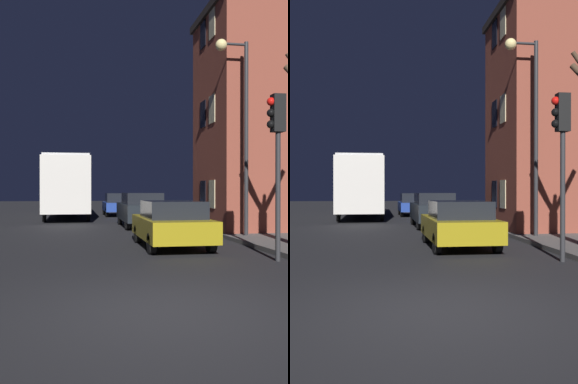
% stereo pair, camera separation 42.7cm
% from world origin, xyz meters
% --- Properties ---
extents(ground_plane, '(120.00, 120.00, 0.00)m').
position_xyz_m(ground_plane, '(0.00, 0.00, 0.00)').
color(ground_plane, black).
extents(brick_building, '(3.60, 4.58, 8.95)m').
position_xyz_m(brick_building, '(5.71, 10.75, 4.63)').
color(brick_building, brown).
rests_on(brick_building, sidewalk).
extents(streetlamp, '(1.17, 0.40, 6.70)m').
position_xyz_m(streetlamp, '(4.24, 8.03, 4.57)').
color(streetlamp, '#28282B').
rests_on(streetlamp, sidewalk).
extents(traffic_light, '(0.43, 0.24, 3.99)m').
position_xyz_m(traffic_light, '(3.46, 3.65, 2.87)').
color(traffic_light, '#28282B').
rests_on(traffic_light, ground).
extents(bus, '(2.54, 10.39, 3.58)m').
position_xyz_m(bus, '(-1.72, 20.90, 2.13)').
color(bus, beige).
rests_on(bus, ground).
extents(car_near_lane, '(1.82, 3.84, 1.38)m').
position_xyz_m(car_near_lane, '(1.53, 6.41, 0.72)').
color(car_near_lane, olive).
rests_on(car_near_lane, ground).
extents(car_mid_lane, '(1.80, 4.50, 1.57)m').
position_xyz_m(car_mid_lane, '(1.72, 13.41, 0.83)').
color(car_mid_lane, black).
rests_on(car_mid_lane, ground).
extents(car_far_lane, '(1.90, 3.85, 1.49)m').
position_xyz_m(car_far_lane, '(1.58, 22.00, 0.78)').
color(car_far_lane, navy).
rests_on(car_far_lane, ground).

